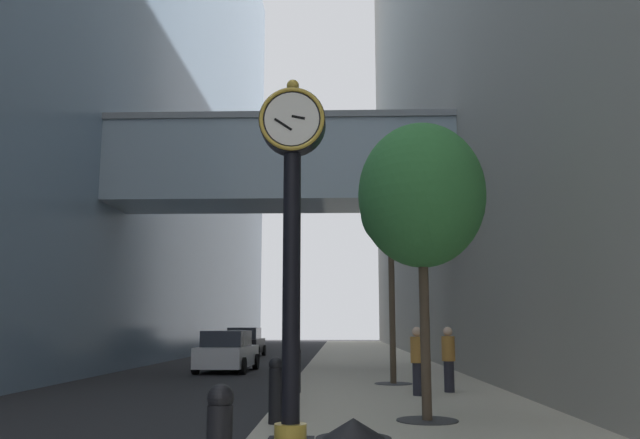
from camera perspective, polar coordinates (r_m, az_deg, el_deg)
ground_plane at (r=29.85m, az=-0.99°, el=-12.82°), size 110.00×110.00×0.00m
sidewalk_right at (r=32.84m, az=4.41°, el=-12.36°), size 5.76×80.00×0.14m
street_clock at (r=7.98m, az=-2.51°, el=-2.37°), size 0.84×0.55×4.80m
bollard_third at (r=11.65m, az=-3.94°, el=-14.65°), size 0.25×0.25×1.13m
bollard_fourth at (r=14.28m, az=-2.86°, el=-13.67°), size 0.25×0.25×1.13m
bollard_fifth at (r=16.92m, az=-2.12°, el=-13.00°), size 0.25×0.25×1.13m
street_tree_near at (r=12.30m, az=8.93°, el=2.04°), size 2.38×2.38×5.47m
street_tree_mid_near at (r=19.71m, az=6.23°, el=0.39°), size 1.80×1.80×6.10m
pedestrian_walking at (r=16.34m, az=8.62°, el=-12.08°), size 0.52×0.48×1.65m
pedestrian_by_clock at (r=17.28m, az=11.26°, el=-11.84°), size 0.46×0.46×1.65m
car_white_near at (r=26.59m, az=-8.17°, el=-11.46°), size 2.14×4.45×1.61m
car_black_mid at (r=39.05m, az=-6.63°, el=-10.73°), size 2.11×4.39×1.70m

